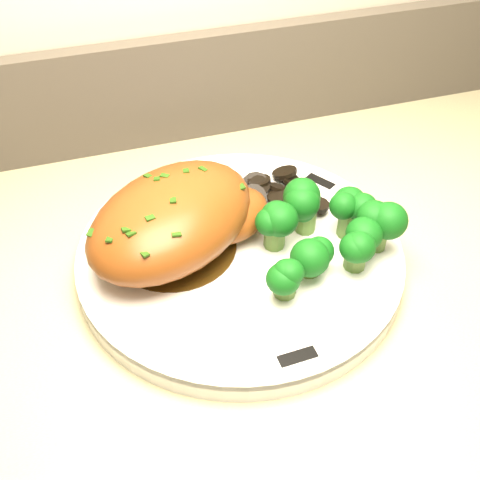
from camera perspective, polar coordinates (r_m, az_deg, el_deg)
name	(u,v)px	position (r m, az deg, el deg)	size (l,w,h in m)	color
plate	(240,256)	(0.54, 0.00, -1.52)	(0.29, 0.29, 0.02)	white
rim_accent_0	(320,182)	(0.61, 7.63, 5.51)	(0.03, 0.01, 0.00)	black
rim_accent_1	(105,231)	(0.57, -12.68, 0.84)	(0.03, 0.01, 0.00)	black
rim_accent_2	(297,357)	(0.46, 5.47, -10.98)	(0.03, 0.01, 0.00)	black
gravy_pool	(174,246)	(0.54, -6.25, -0.62)	(0.11, 0.11, 0.00)	#38240A
chicken_breast	(179,219)	(0.52, -5.82, 2.02)	(0.20, 0.19, 0.07)	brown
mushroom_pile	(260,203)	(0.58, 1.91, 3.56)	(0.10, 0.07, 0.03)	black
broccoli_florets	(324,234)	(0.52, 7.95, 0.55)	(0.13, 0.10, 0.04)	#597D34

